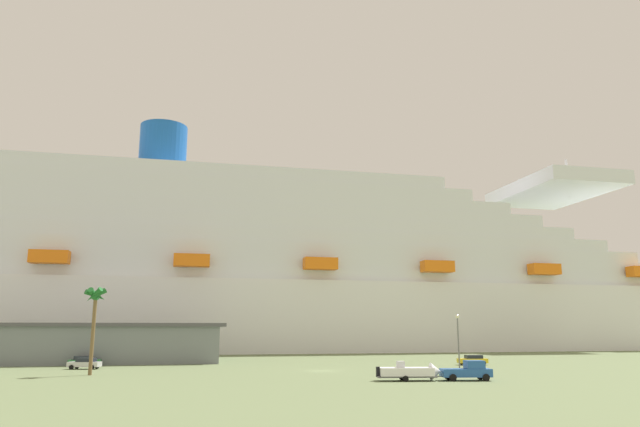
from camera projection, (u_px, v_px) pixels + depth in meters
name	position (u px, v px, depth m)	size (l,w,h in m)	color
ground_plane	(293.00, 360.00, 109.20)	(600.00, 600.00, 0.00)	#66754C
cruise_ship	(301.00, 280.00, 153.46)	(303.63, 46.54, 64.10)	white
terminal_building	(63.00, 343.00, 101.26)	(56.30, 26.19, 6.67)	slate
pickup_truck	(468.00, 371.00, 65.27)	(5.80, 2.80, 2.20)	#2659A5
small_boat_on_trailer	(413.00, 372.00, 64.89)	(8.37, 2.90, 2.15)	#595960
palm_tree	(95.00, 303.00, 74.21)	(2.96, 2.63, 11.00)	brown
street_lamp	(458.00, 333.00, 85.44)	(0.56, 0.56, 7.80)	slate
parked_car_green_wagon	(84.00, 361.00, 89.64)	(4.84, 2.38, 1.58)	#2D723F
parked_car_silver_sedan	(85.00, 363.00, 83.53)	(4.73, 2.71, 1.58)	silver
parked_car_yellow_taxi	(473.00, 360.00, 92.84)	(4.77, 2.53, 1.58)	yellow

